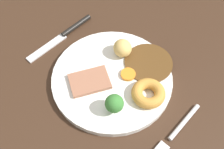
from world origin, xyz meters
TOP-DOWN VIEW (x-y plane):
  - dining_table at (0.00, 0.00)cm, footprint 120.00×84.00cm
  - dinner_plate at (1.01, -1.58)cm, footprint 25.29×25.29cm
  - gravy_pool at (-2.10, -9.63)cm, footprint 10.39×10.39cm
  - meat_slice_main at (3.40, 2.56)cm, footprint 8.82×9.79cm
  - yorkshire_pudding at (-7.27, -3.35)cm, footprint 6.77×6.77cm
  - roast_potato_left at (3.74, -7.62)cm, footprint 5.27×5.15cm
  - carrot_coin_front at (-1.06, -4.27)cm, footprint 3.11×3.11cm
  - broccoli_floret at (-4.61, 3.54)cm, footprint 3.64×3.64cm
  - fork at (-15.90, -0.98)cm, footprint 2.18×15.30cm
  - knife at (17.82, -3.18)cm, footprint 1.76×18.51cm

SIDE VIEW (x-z plane):
  - dining_table at x=0.00cm, z-range 0.00..3.60cm
  - fork at x=-15.90cm, z-range 3.54..4.44cm
  - knife at x=17.82cm, z-range 3.45..4.65cm
  - dinner_plate at x=1.01cm, z-range 3.60..5.00cm
  - gravy_pool at x=-2.10cm, z-range 5.00..5.30cm
  - carrot_coin_front at x=-1.06cm, z-range 5.00..5.64cm
  - meat_slice_main at x=3.40cm, z-range 5.00..5.80cm
  - yorkshire_pudding at x=-7.27cm, z-range 5.00..7.22cm
  - roast_potato_left at x=3.74cm, z-range 5.00..8.78cm
  - broccoli_floret at x=-4.61cm, z-range 5.30..9.71cm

